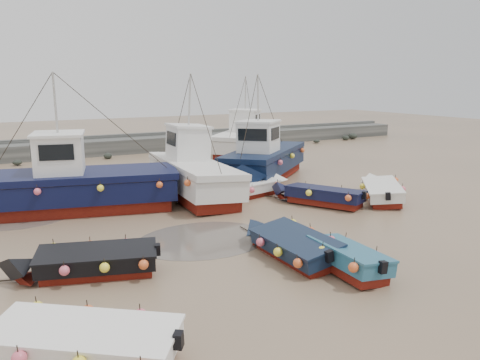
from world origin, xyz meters
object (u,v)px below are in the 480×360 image
object	(u,v)px
dinghy_3	(382,188)
dinghy_6	(318,193)
dinghy_2	(340,252)
dinghy_4	(85,259)
cabin_boat_0	(72,184)
cabin_boat_3	(243,138)
person	(70,209)
dinghy_1	(291,240)
cabin_boat_1	(188,171)
cabin_boat_2	(262,160)
dinghy_0	(69,337)
dinghy_5	(251,185)

from	to	relation	value
dinghy_3	dinghy_6	size ratio (longest dim) A/B	1.00
dinghy_2	dinghy_4	size ratio (longest dim) A/B	0.89
dinghy_6	cabin_boat_0	distance (m)	11.47
dinghy_3	dinghy_2	bearing A→B (deg)	-104.71
dinghy_3	cabin_boat_3	xyz separation A→B (m)	(0.91, 16.12, 0.79)
person	cabin_boat_0	bearing A→B (deg)	99.62
cabin_boat_0	person	distance (m)	1.43
dinghy_4	dinghy_6	size ratio (longest dim) A/B	1.04
dinghy_1	cabin_boat_1	bearing A→B (deg)	88.02
dinghy_4	dinghy_6	xyz separation A→B (m)	(11.56, 3.43, -0.00)
dinghy_3	dinghy_6	distance (m)	3.63
dinghy_3	cabin_boat_2	xyz separation A→B (m)	(-3.20, 6.52, 0.76)
dinghy_0	dinghy_2	bearing A→B (deg)	-45.47
cabin_boat_0	cabin_boat_3	distance (m)	18.78
cabin_boat_2	person	xyz separation A→B (m)	(-11.07, -0.99, -1.30)
dinghy_3	cabin_boat_1	xyz separation A→B (m)	(-8.36, 5.37, 0.78)
dinghy_1	cabin_boat_3	size ratio (longest dim) A/B	0.68
dinghy_2	dinghy_5	size ratio (longest dim) A/B	0.89
cabin_boat_3	dinghy_4	bearing A→B (deg)	-85.78
dinghy_6	cabin_boat_2	size ratio (longest dim) A/B	0.58
dinghy_1	dinghy_4	bearing A→B (deg)	165.77
dinghy_2	dinghy_6	distance (m)	8.05
cabin_boat_3	cabin_boat_2	bearing A→B (deg)	-68.61
dinghy_5	dinghy_3	bearing A→B (deg)	42.96
dinghy_4	dinghy_5	bearing A→B (deg)	-38.65
person	dinghy_2	bearing A→B (deg)	119.11
cabin_boat_0	person	world-z (taller)	cabin_boat_0
cabin_boat_1	person	world-z (taller)	cabin_boat_1
dinghy_3	cabin_boat_2	bearing A→B (deg)	154.09
cabin_boat_0	person	size ratio (longest dim) A/B	6.29
dinghy_1	person	world-z (taller)	dinghy_1
dinghy_1	cabin_boat_0	bearing A→B (deg)	120.42
dinghy_3	dinghy_4	distance (m)	15.38
dinghy_0	cabin_boat_1	size ratio (longest dim) A/B	0.50
dinghy_0	cabin_boat_2	distance (m)	18.95
dinghy_3	dinghy_4	xyz separation A→B (m)	(-15.13, -2.76, 0.01)
dinghy_5	dinghy_6	distance (m)	3.65
dinghy_2	dinghy_1	bearing A→B (deg)	113.81
dinghy_0	dinghy_5	size ratio (longest dim) A/B	0.95
cabin_boat_1	cabin_boat_3	distance (m)	14.20
dinghy_1	dinghy_2	bearing A→B (deg)	-68.80
dinghy_6	cabin_boat_1	world-z (taller)	cabin_boat_1
cabin_boat_0	dinghy_0	bearing A→B (deg)	-176.17
cabin_boat_0	cabin_boat_1	bearing A→B (deg)	-72.18
dinghy_1	dinghy_4	world-z (taller)	same
cabin_boat_1	dinghy_0	bearing A→B (deg)	-119.39
dinghy_0	cabin_boat_3	bearing A→B (deg)	0.58
cabin_boat_0	cabin_boat_2	distance (m)	11.09
cabin_boat_3	cabin_boat_1	bearing A→B (deg)	-86.21
dinghy_3	dinghy_4	bearing A→B (deg)	-131.73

